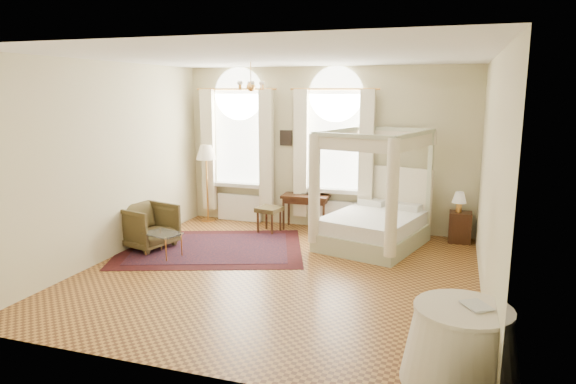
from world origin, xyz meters
name	(u,v)px	position (x,y,z in m)	size (l,w,h in m)	color
ground	(278,274)	(0.00, 0.00, 0.00)	(6.00, 6.00, 0.00)	#A97131
room_walls	(277,148)	(0.00, 0.00, 1.98)	(6.00, 6.00, 6.00)	beige
window_left	(238,154)	(-1.90, 2.87, 1.49)	(1.62, 0.27, 3.29)	white
window_right	(334,158)	(0.20, 2.87, 1.49)	(1.62, 0.27, 3.29)	white
chandelier	(251,85)	(-0.90, 1.20, 2.91)	(0.51, 0.45, 0.50)	gold
wall_pictures	(330,137)	(0.09, 2.97, 1.89)	(2.54, 0.03, 0.39)	black
canopy_bed	(373,220)	(1.17, 1.93, 0.48)	(2.06, 2.31, 2.13)	#B4B895
nightstand	(460,227)	(2.70, 2.70, 0.29)	(0.41, 0.37, 0.58)	#36190E
nightstand_lamp	(459,199)	(2.66, 2.71, 0.83)	(0.26, 0.26, 0.38)	gold
writing_desk	(306,200)	(-0.33, 2.70, 0.61)	(0.97, 0.53, 0.72)	#36190E
laptop	(310,193)	(-0.27, 2.81, 0.73)	(0.35, 0.22, 0.03)	black
stool	(269,211)	(-0.97, 2.25, 0.43)	(0.52, 0.52, 0.51)	#45381D
armchair	(148,226)	(-2.70, 0.57, 0.40)	(0.85, 0.88, 0.80)	#473A1E
coffee_table	(163,235)	(-2.16, 0.21, 0.38)	(0.71, 0.59, 0.42)	silver
floor_lamp	(206,156)	(-2.57, 2.68, 1.43)	(0.43, 0.43, 1.68)	gold
oriental_rug	(211,248)	(-1.59, 0.86, 0.01)	(3.86, 3.30, 0.01)	#410F12
side_table	(461,345)	(2.70, -2.31, 0.38)	(1.15, 1.15, 0.78)	beige
book	(467,307)	(2.73, -2.33, 0.80)	(0.21, 0.28, 0.03)	black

